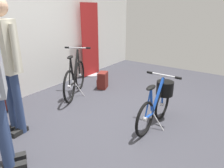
{
  "coord_description": "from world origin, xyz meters",
  "views": [
    {
      "loc": [
        -2.42,
        -1.62,
        1.67
      ],
      "look_at": [
        0.06,
        0.13,
        0.55
      ],
      "focal_mm": 33.5,
      "sensor_mm": 36.0,
      "label": 1
    }
  ],
  "objects": [
    {
      "name": "ground_plane",
      "position": [
        0.0,
        0.0,
        0.0
      ],
      "size": [
        6.94,
        6.94,
        0.0
      ],
      "primitive_type": "plane",
      "color": "#38383F"
    },
    {
      "name": "back_wall",
      "position": [
        0.0,
        2.05,
        1.45
      ],
      "size": [
        6.94,
        0.1,
        2.89
      ],
      "primitive_type": "cube",
      "color": "white",
      "rests_on": "ground_plane"
    },
    {
      "name": "floor_banner_stand",
      "position": [
        1.54,
        1.84,
        0.8
      ],
      "size": [
        0.6,
        0.36,
        1.78
      ],
      "color": "#B7B7BC",
      "rests_on": "ground_plane"
    },
    {
      "name": "rolling_suitcase",
      "position": [
        -0.8,
        1.78,
        0.28
      ],
      "size": [
        0.26,
        0.39,
        0.83
      ],
      "color": "maroon",
      "rests_on": "ground_plane"
    },
    {
      "name": "display_bike_left",
      "position": [
        0.35,
        1.23,
        0.35
      ],
      "size": [
        1.19,
        0.71,
        0.92
      ],
      "color": "black",
      "rests_on": "ground_plane"
    },
    {
      "name": "visitor_browsing",
      "position": [
        -1.07,
        0.97,
        1.05
      ],
      "size": [
        0.3,
        0.53,
        1.79
      ],
      "color": "navy",
      "rests_on": "ground_plane"
    },
    {
      "name": "backpack_on_floor",
      "position": [
        0.96,
        1.02,
        0.18
      ],
      "size": [
        0.31,
        0.27,
        0.36
      ],
      "color": "maroon",
      "rests_on": "ground_plane"
    },
    {
      "name": "folding_bike_foreground",
      "position": [
        0.28,
        -0.55,
        0.37
      ],
      "size": [
        1.07,
        0.53,
        0.76
      ],
      "color": "black",
      "rests_on": "ground_plane"
    }
  ]
}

